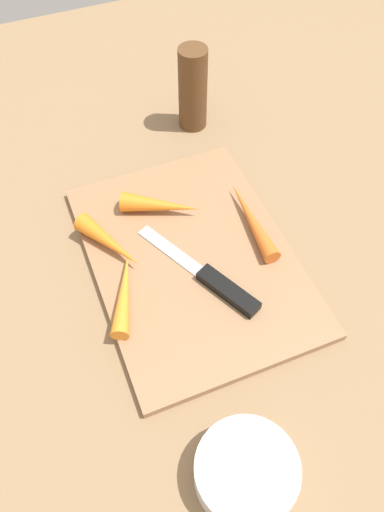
{
  "coord_description": "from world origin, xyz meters",
  "views": [
    {
      "loc": [
        -0.37,
        0.15,
        0.56
      ],
      "look_at": [
        0.0,
        0.0,
        0.01
      ],
      "focal_mm": 35.58,
      "sensor_mm": 36.0,
      "label": 1
    }
  ],
  "objects_px": {
    "carrot_longest": "(252,219)",
    "pepper_grinder": "(193,89)",
    "carrot_short": "(161,205)",
    "carrot_shortest": "(109,242)",
    "knife": "(220,285)",
    "carrot_long": "(124,292)",
    "cutting_board": "(192,259)",
    "small_bowl": "(246,472)"
  },
  "relations": [
    {
      "from": "knife",
      "to": "pepper_grinder",
      "type": "relative_size",
      "value": 1.37
    },
    {
      "from": "carrot_longest",
      "to": "carrot_long",
      "type": "height_order",
      "value": "same"
    },
    {
      "from": "carrot_shortest",
      "to": "pepper_grinder",
      "type": "bearing_deg",
      "value": 108.29
    },
    {
      "from": "cutting_board",
      "to": "carrot_long",
      "type": "height_order",
      "value": "carrot_long"
    },
    {
      "from": "small_bowl",
      "to": "pepper_grinder",
      "type": "height_order",
      "value": "pepper_grinder"
    },
    {
      "from": "carrot_longest",
      "to": "pepper_grinder",
      "type": "bearing_deg",
      "value": -0.09
    },
    {
      "from": "cutting_board",
      "to": "small_bowl",
      "type": "distance_m",
      "value": 0.28
    },
    {
      "from": "carrot_longest",
      "to": "carrot_long",
      "type": "xyz_separation_m",
      "value": [
        -0.05,
        0.2,
        0.0
      ]
    },
    {
      "from": "carrot_shortest",
      "to": "knife",
      "type": "bearing_deg",
      "value": 17.51
    },
    {
      "from": "pepper_grinder",
      "to": "carrot_long",
      "type": "bearing_deg",
      "value": 144.2
    },
    {
      "from": "carrot_short",
      "to": "knife",
      "type": "bearing_deg",
      "value": -50.44
    },
    {
      "from": "carrot_long",
      "to": "small_bowl",
      "type": "bearing_deg",
      "value": -146.09
    },
    {
      "from": "carrot_short",
      "to": "carrot_shortest",
      "type": "height_order",
      "value": "carrot_short"
    },
    {
      "from": "carrot_long",
      "to": "carrot_shortest",
      "type": "xyz_separation_m",
      "value": [
        0.08,
        -0.01,
        0.0
      ]
    },
    {
      "from": "carrot_shortest",
      "to": "carrot_longest",
      "type": "bearing_deg",
      "value": 52.79
    },
    {
      "from": "knife",
      "to": "carrot_short",
      "type": "relative_size",
      "value": 1.69
    },
    {
      "from": "carrot_long",
      "to": "small_bowl",
      "type": "xyz_separation_m",
      "value": [
        -0.25,
        -0.05,
        -0.0
      ]
    },
    {
      "from": "cutting_board",
      "to": "carrot_long",
      "type": "distance_m",
      "value": 0.11
    },
    {
      "from": "carrot_long",
      "to": "knife",
      "type": "bearing_deg",
      "value": -82.65
    },
    {
      "from": "cutting_board",
      "to": "carrot_longest",
      "type": "height_order",
      "value": "carrot_longest"
    },
    {
      "from": "cutting_board",
      "to": "carrot_shortest",
      "type": "distance_m",
      "value": 0.11
    },
    {
      "from": "cutting_board",
      "to": "pepper_grinder",
      "type": "distance_m",
      "value": 0.29
    },
    {
      "from": "carrot_shortest",
      "to": "pepper_grinder",
      "type": "xyz_separation_m",
      "value": [
        0.21,
        -0.21,
        0.04
      ]
    },
    {
      "from": "knife",
      "to": "carrot_longest",
      "type": "height_order",
      "value": "carrot_longest"
    },
    {
      "from": "knife",
      "to": "carrot_shortest",
      "type": "xyz_separation_m",
      "value": [
        0.11,
        0.11,
        0.01
      ]
    },
    {
      "from": "cutting_board",
      "to": "carrot_short",
      "type": "distance_m",
      "value": 0.09
    },
    {
      "from": "knife",
      "to": "carrot_long",
      "type": "bearing_deg",
      "value": 49.03
    },
    {
      "from": "knife",
      "to": "carrot_longest",
      "type": "relative_size",
      "value": 1.34
    },
    {
      "from": "carrot_longest",
      "to": "pepper_grinder",
      "type": "distance_m",
      "value": 0.25
    },
    {
      "from": "carrot_long",
      "to": "cutting_board",
      "type": "bearing_deg",
      "value": -52.35
    },
    {
      "from": "carrot_shortest",
      "to": "small_bowl",
      "type": "relative_size",
      "value": 1.05
    },
    {
      "from": "carrot_short",
      "to": "carrot_shortest",
      "type": "xyz_separation_m",
      "value": [
        -0.04,
        0.09,
        -0.0
      ]
    },
    {
      "from": "carrot_short",
      "to": "carrot_shortest",
      "type": "distance_m",
      "value": 0.09
    },
    {
      "from": "carrot_long",
      "to": "carrot_shortest",
      "type": "relative_size",
      "value": 1.09
    },
    {
      "from": "carrot_short",
      "to": "carrot_long",
      "type": "relative_size",
      "value": 0.92
    },
    {
      "from": "knife",
      "to": "carrot_long",
      "type": "relative_size",
      "value": 1.56
    },
    {
      "from": "carrot_longest",
      "to": "pepper_grinder",
      "type": "relative_size",
      "value": 1.02
    },
    {
      "from": "cutting_board",
      "to": "knife",
      "type": "xyz_separation_m",
      "value": [
        -0.06,
        -0.01,
        0.01
      ]
    },
    {
      "from": "carrot_long",
      "to": "pepper_grinder",
      "type": "bearing_deg",
      "value": -13.4
    },
    {
      "from": "carrot_longest",
      "to": "small_bowl",
      "type": "bearing_deg",
      "value": 155.57
    },
    {
      "from": "small_bowl",
      "to": "pepper_grinder",
      "type": "bearing_deg",
      "value": -16.48
    },
    {
      "from": "small_bowl",
      "to": "carrot_short",
      "type": "bearing_deg",
      "value": -6.3
    }
  ]
}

